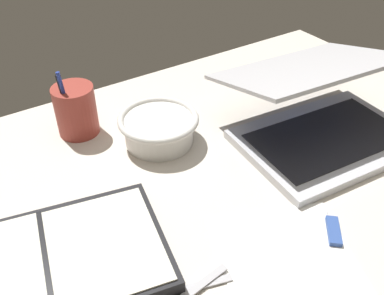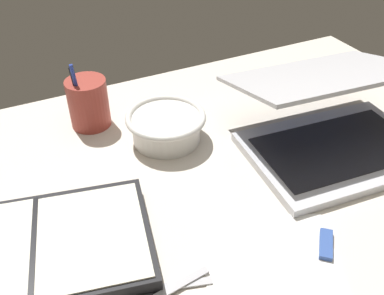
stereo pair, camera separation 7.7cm
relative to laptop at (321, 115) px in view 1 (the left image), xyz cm
name	(u,v)px [view 1 (the left image)]	position (x,y,z in cm)	size (l,w,h in cm)	color
desk_top	(216,208)	(-30.19, -4.90, -6.45)	(140.00, 100.00, 2.00)	beige
laptop	(321,115)	(0.00, 0.00, 0.00)	(38.27, 36.26, 17.26)	silver
bowl	(159,128)	(-29.19, 16.94, -1.96)	(16.75, 16.75, 6.26)	silver
pen_cup	(76,110)	(-41.96, 29.70, 0.04)	(8.70, 8.70, 15.44)	#9E382D
planner	(48,266)	(-59.58, -2.87, -3.83)	(39.10, 28.90, 3.42)	black
paper_sheet_front	(297,280)	(-29.49, -24.31, -5.37)	(20.70, 29.35, 0.16)	white
usb_drive	(333,230)	(-17.87, -20.77, -4.95)	(5.94, 6.48, 1.00)	#33519E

